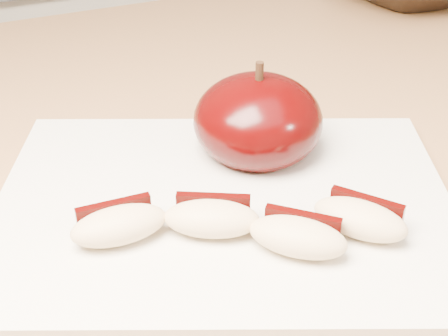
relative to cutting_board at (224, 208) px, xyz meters
name	(u,v)px	position (x,y,z in m)	size (l,w,h in m)	color
back_cabinet	(75,157)	(0.03, 0.80, -0.44)	(2.40, 0.62, 0.94)	silver
cutting_board	(224,208)	(0.00, 0.00, 0.00)	(0.29, 0.21, 0.01)	silver
apple_half	(258,121)	(0.05, 0.05, 0.03)	(0.11, 0.11, 0.08)	black
apple_wedge_a	(118,224)	(-0.07, -0.01, 0.02)	(0.06, 0.03, 0.02)	beige
apple_wedge_b	(212,217)	(-0.02, -0.02, 0.02)	(0.06, 0.05, 0.02)	beige
apple_wedge_c	(298,236)	(0.02, -0.06, 0.02)	(0.06, 0.06, 0.02)	beige
apple_wedge_d	(361,218)	(0.06, -0.06, 0.02)	(0.06, 0.06, 0.02)	beige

